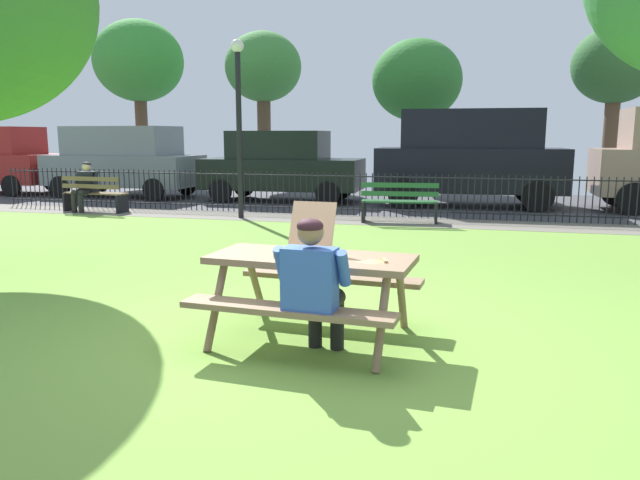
{
  "coord_description": "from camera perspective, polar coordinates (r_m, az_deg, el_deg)",
  "views": [
    {
      "loc": [
        1.56,
        -5.02,
        1.83
      ],
      "look_at": [
        0.01,
        0.95,
        0.75
      ],
      "focal_mm": 33.84,
      "sensor_mm": 36.0,
      "label": 1
    }
  ],
  "objects": [
    {
      "name": "parked_car_right",
      "position": [
        16.08,
        14.0,
        7.75
      ],
      "size": [
        4.75,
        2.17,
        2.46
      ],
      "color": "black",
      "rests_on": "ground"
    },
    {
      "name": "far_tree_center",
      "position": [
        21.02,
        9.15,
        14.57
      ],
      "size": [
        2.98,
        2.98,
        4.98
      ],
      "color": "brown",
      "rests_on": "ground"
    },
    {
      "name": "far_tree_midright",
      "position": [
        21.33,
        26.18,
        14.44
      ],
      "size": [
        2.62,
        2.62,
        5.15
      ],
      "color": "brown",
      "rests_on": "ground"
    },
    {
      "name": "ground",
      "position": [
        7.64,
        2.29,
        -4.02
      ],
      "size": [
        28.0,
        12.46,
        0.02
      ],
      "primitive_type": "cube",
      "color": "#73A13E"
    },
    {
      "name": "park_bench_left",
      "position": [
        15.51,
        -20.54,
        4.05
      ],
      "size": [
        1.62,
        0.56,
        0.85
      ],
      "color": "brown",
      "rests_on": "ground"
    },
    {
      "name": "parked_car_left",
      "position": [
        19.06,
        -18.11,
        7.22
      ],
      "size": [
        4.67,
        2.1,
        2.08
      ],
      "color": "slate",
      "rests_on": "ground"
    },
    {
      "name": "picnic_table_foreground",
      "position": [
        5.38,
        -0.82,
        -3.3
      ],
      "size": [
        1.9,
        1.6,
        0.79
      ],
      "color": "#83674C",
      "rests_on": "ground"
    },
    {
      "name": "pizza_box_open",
      "position": [
        5.43,
        -1.25,
        -0.41
      ],
      "size": [
        0.46,
        0.54,
        0.45
      ],
      "color": "tan",
      "rests_on": "picnic_table_foreground"
    },
    {
      "name": "cobblestone_walkway",
      "position": [
        13.01,
        7.46,
        1.72
      ],
      "size": [
        28.0,
        1.4,
        0.01
      ],
      "primitive_type": "cube",
      "color": "slate"
    },
    {
      "name": "pizza_slice_on_table",
      "position": [
        5.12,
        5.21,
        -1.97
      ],
      "size": [
        0.26,
        0.2,
        0.02
      ],
      "color": "#EDCE63",
      "rests_on": "picnic_table_foreground"
    },
    {
      "name": "street_asphalt",
      "position": [
        16.85,
        9.1,
        3.53
      ],
      "size": [
        28.0,
        6.4,
        0.01
      ],
      "primitive_type": "cube",
      "color": "#424247"
    },
    {
      "name": "adult_at_table",
      "position": [
        4.85,
        -0.58,
        -4.06
      ],
      "size": [
        0.62,
        0.61,
        1.19
      ],
      "color": "black",
      "rests_on": "ground"
    },
    {
      "name": "far_tree_left",
      "position": [
        24.38,
        -16.77,
        15.77
      ],
      "size": [
        3.32,
        3.32,
        6.05
      ],
      "color": "brown",
      "rests_on": "ground"
    },
    {
      "name": "parked_car_center",
      "position": [
        16.93,
        -3.67,
        7.1
      ],
      "size": [
        4.43,
        1.97,
        1.94
      ],
      "color": "black",
      "rests_on": "ground"
    },
    {
      "name": "far_tree_midleft",
      "position": [
        22.25,
        -5.39,
        15.73
      ],
      "size": [
        2.7,
        2.7,
        5.43
      ],
      "color": "brown",
      "rests_on": "ground"
    },
    {
      "name": "lamp_post_walkway",
      "position": [
        13.47,
        -7.69,
        12.08
      ],
      "size": [
        0.28,
        0.28,
        3.84
      ],
      "color": "black",
      "rests_on": "ground"
    },
    {
      "name": "iron_fence_streetside",
      "position": [
        13.64,
        7.87,
        4.22
      ],
      "size": [
        20.92,
        0.03,
        0.98
      ],
      "color": "black",
      "rests_on": "ground"
    },
    {
      "name": "park_bench_center",
      "position": [
        12.81,
        7.53,
        3.49
      ],
      "size": [
        1.63,
        0.61,
        0.85
      ],
      "color": "#255B30",
      "rests_on": "ground"
    },
    {
      "name": "person_on_park_bench",
      "position": [
        15.65,
        -21.3,
        4.94
      ],
      "size": [
        0.62,
        0.61,
        1.19
      ],
      "color": "black",
      "rests_on": "ground"
    }
  ]
}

